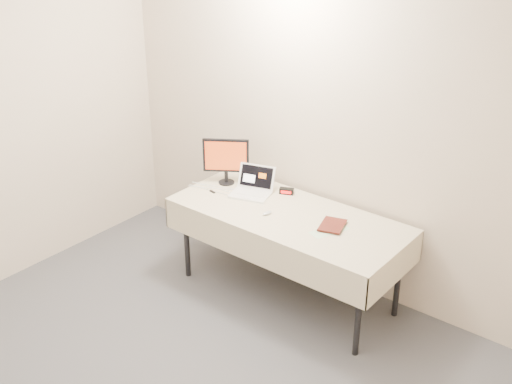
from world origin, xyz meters
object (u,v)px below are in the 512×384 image
Objects in this scene: laptop at (253,187)px; book at (322,211)px; table at (288,221)px; monitor at (226,158)px.

book is at bearing -25.90° from laptop.
laptop is at bearing 154.61° from book.
table is 8.07× the size of book.
table is at bearing 164.47° from book.
monitor is (-0.29, 0.01, 0.18)m from laptop.
laptop is 0.75m from book.
monitor is 1.05m from book.
monitor is (-0.74, 0.13, 0.29)m from table.
monitor is 1.71× the size of book.
table is 4.72× the size of monitor.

